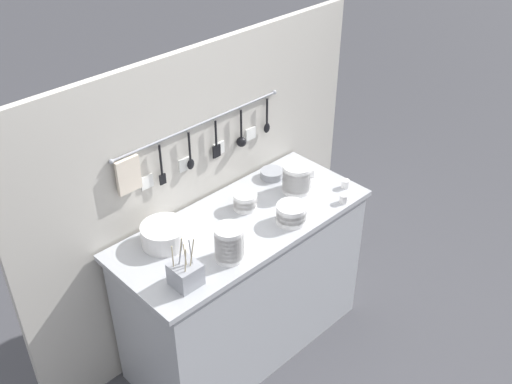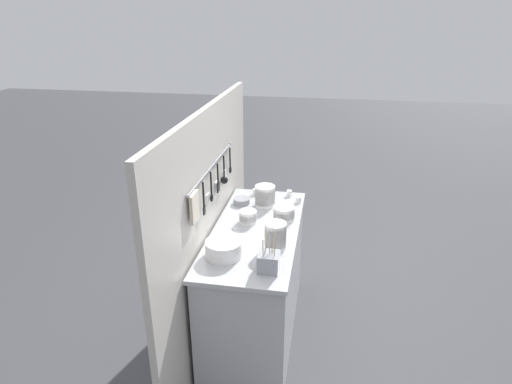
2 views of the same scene
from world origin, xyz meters
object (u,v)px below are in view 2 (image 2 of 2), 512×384
(bowl_stack_wide_centre, at_px, (284,213))
(cutlery_caddy, at_px, (269,261))
(cup_front_right, at_px, (264,194))
(cup_centre, at_px, (289,193))
(cup_by_caddy, at_px, (298,200))
(steel_mixing_bowl, at_px, (242,201))
(plate_stack, at_px, (224,249))
(bowl_stack_short_front, at_px, (265,196))
(bowl_stack_back_corner, at_px, (276,236))
(bowl_stack_tall_left, at_px, (248,217))
(cup_mid_row, at_px, (255,192))

(bowl_stack_wide_centre, relative_size, cutlery_caddy, 0.59)
(cup_front_right, height_order, cup_centre, same)
(cup_by_caddy, bearing_deg, steel_mixing_bowl, 102.55)
(bowl_stack_wide_centre, xyz_separation_m, plate_stack, (-0.57, 0.31, 0.00))
(bowl_stack_wide_centre, bearing_deg, cup_by_caddy, -13.49)
(bowl_stack_short_front, bearing_deg, cup_centre, -38.15)
(bowl_stack_back_corner, xyz_separation_m, bowl_stack_wide_centre, (0.42, -0.01, -0.04))
(steel_mixing_bowl, relative_size, cup_front_right, 2.76)
(bowl_stack_short_front, bearing_deg, steel_mixing_bowl, 90.74)
(bowl_stack_back_corner, xyz_separation_m, cup_front_right, (0.82, 0.21, -0.07))
(bowl_stack_short_front, relative_size, bowl_stack_tall_left, 1.28)
(bowl_stack_wide_centre, relative_size, bowl_stack_tall_left, 1.23)
(bowl_stack_tall_left, relative_size, cup_by_caddy, 2.66)
(bowl_stack_short_front, bearing_deg, bowl_stack_tall_left, 166.64)
(plate_stack, bearing_deg, bowl_stack_tall_left, -7.03)
(cup_by_caddy, bearing_deg, cutlery_caddy, 174.81)
(plate_stack, height_order, cup_mid_row, plate_stack)
(cup_mid_row, xyz_separation_m, cup_by_caddy, (-0.10, -0.37, 0.00))
(cup_mid_row, height_order, cup_by_caddy, same)
(plate_stack, distance_m, cutlery_caddy, 0.32)
(bowl_stack_back_corner, height_order, bowl_stack_short_front, bowl_stack_back_corner)
(bowl_stack_tall_left, bearing_deg, cutlery_caddy, -157.91)
(cup_front_right, bearing_deg, cup_by_caddy, -104.02)
(bowl_stack_wide_centre, relative_size, bowl_stack_short_front, 0.96)
(bowl_stack_wide_centre, distance_m, steel_mixing_bowl, 0.43)
(bowl_stack_short_front, relative_size, cup_mid_row, 3.39)
(steel_mixing_bowl, bearing_deg, bowl_stack_short_front, -89.26)
(bowl_stack_short_front, distance_m, cup_by_caddy, 0.28)
(bowl_stack_back_corner, relative_size, cutlery_caddy, 0.68)
(cutlery_caddy, bearing_deg, cup_centre, -0.33)
(plate_stack, distance_m, cup_front_right, 0.98)
(steel_mixing_bowl, relative_size, cup_by_caddy, 2.76)
(plate_stack, xyz_separation_m, cup_front_right, (0.97, -0.10, -0.03))
(steel_mixing_bowl, bearing_deg, cutlery_caddy, -158.73)
(cup_front_right, xyz_separation_m, cup_by_caddy, (-0.07, -0.29, 0.00))
(cutlery_caddy, relative_size, cup_centre, 5.53)
(bowl_stack_back_corner, xyz_separation_m, bowl_stack_tall_left, (0.33, 0.24, -0.04))
(cup_mid_row, bearing_deg, bowl_stack_back_corner, -161.62)
(cup_by_caddy, bearing_deg, plate_stack, 156.47)
(plate_stack, xyz_separation_m, steel_mixing_bowl, (0.80, 0.05, -0.03))
(bowl_stack_back_corner, bearing_deg, cutlery_caddy, 178.87)
(bowl_stack_back_corner, height_order, cup_front_right, bowl_stack_back_corner)
(bowl_stack_back_corner, bearing_deg, plate_stack, 116.30)
(bowl_stack_short_front, height_order, cup_front_right, bowl_stack_short_front)
(bowl_stack_back_corner, height_order, cup_centre, bowl_stack_back_corner)
(bowl_stack_wide_centre, height_order, cup_centre, bowl_stack_wide_centre)
(bowl_stack_tall_left, xyz_separation_m, cup_front_right, (0.49, -0.04, -0.02))
(bowl_stack_back_corner, height_order, plate_stack, bowl_stack_back_corner)
(bowl_stack_wide_centre, distance_m, bowl_stack_short_front, 0.29)
(bowl_stack_wide_centre, xyz_separation_m, bowl_stack_tall_left, (-0.09, 0.25, -0.01))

